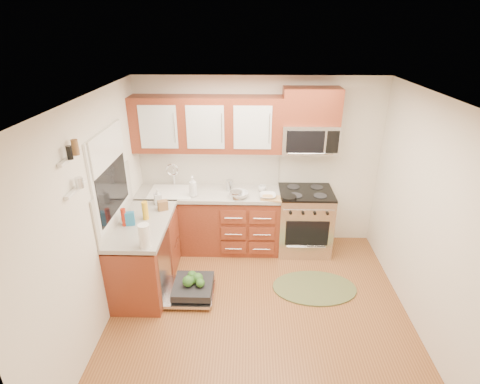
{
  "coord_description": "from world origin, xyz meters",
  "views": [
    {
      "loc": [
        -0.14,
        -3.43,
        3.15
      ],
      "look_at": [
        -0.25,
        0.85,
        1.19
      ],
      "focal_mm": 28.0,
      "sensor_mm": 36.0,
      "label": 1
    }
  ],
  "objects_px": {
    "cutting_board": "(272,198)",
    "bowl_a": "(268,196)",
    "microwave": "(309,138)",
    "paper_towel_roll": "(145,236)",
    "skillet": "(288,197)",
    "stock_pot": "(236,195)",
    "cup": "(262,189)",
    "sink": "(172,200)",
    "bowl_b": "(239,195)",
    "range": "(304,221)",
    "upper_cabinets": "(207,124)",
    "rug": "(314,288)",
    "dishwasher": "(190,289)"
  },
  "relations": [
    {
      "from": "paper_towel_roll",
      "to": "skillet",
      "type": "bearing_deg",
      "value": 36.03
    },
    {
      "from": "microwave",
      "to": "rug",
      "type": "height_order",
      "value": "microwave"
    },
    {
      "from": "upper_cabinets",
      "to": "bowl_a",
      "type": "bearing_deg",
      "value": -20.99
    },
    {
      "from": "cup",
      "to": "rug",
      "type": "bearing_deg",
      "value": -55.7
    },
    {
      "from": "microwave",
      "to": "cup",
      "type": "bearing_deg",
      "value": -172.05
    },
    {
      "from": "bowl_b",
      "to": "stock_pot",
      "type": "bearing_deg",
      "value": -138.32
    },
    {
      "from": "upper_cabinets",
      "to": "bowl_a",
      "type": "height_order",
      "value": "upper_cabinets"
    },
    {
      "from": "cutting_board",
      "to": "bowl_a",
      "type": "bearing_deg",
      "value": 152.44
    },
    {
      "from": "cutting_board",
      "to": "cup",
      "type": "xyz_separation_m",
      "value": [
        -0.13,
        0.24,
        0.03
      ]
    },
    {
      "from": "range",
      "to": "bowl_b",
      "type": "distance_m",
      "value": 1.09
    },
    {
      "from": "microwave",
      "to": "dishwasher",
      "type": "relative_size",
      "value": 1.09
    },
    {
      "from": "rug",
      "to": "paper_towel_roll",
      "type": "bearing_deg",
      "value": -165.78
    },
    {
      "from": "microwave",
      "to": "paper_towel_roll",
      "type": "relative_size",
      "value": 2.79
    },
    {
      "from": "microwave",
      "to": "cup",
      "type": "height_order",
      "value": "microwave"
    },
    {
      "from": "microwave",
      "to": "paper_towel_roll",
      "type": "height_order",
      "value": "microwave"
    },
    {
      "from": "bowl_a",
      "to": "dishwasher",
      "type": "bearing_deg",
      "value": -135.95
    },
    {
      "from": "stock_pot",
      "to": "bowl_a",
      "type": "relative_size",
      "value": 0.77
    },
    {
      "from": "range",
      "to": "sink",
      "type": "height_order",
      "value": "range"
    },
    {
      "from": "upper_cabinets",
      "to": "range",
      "type": "distance_m",
      "value": 1.99
    },
    {
      "from": "paper_towel_roll",
      "to": "microwave",
      "type": "bearing_deg",
      "value": 39.13
    },
    {
      "from": "sink",
      "to": "paper_towel_roll",
      "type": "bearing_deg",
      "value": -90.0
    },
    {
      "from": "sink",
      "to": "cup",
      "type": "relative_size",
      "value": 5.38
    },
    {
      "from": "range",
      "to": "cutting_board",
      "type": "distance_m",
      "value": 0.71
    },
    {
      "from": "stock_pot",
      "to": "range",
      "type": "bearing_deg",
      "value": 11.93
    },
    {
      "from": "rug",
      "to": "stock_pot",
      "type": "height_order",
      "value": "stock_pot"
    },
    {
      "from": "sink",
      "to": "bowl_b",
      "type": "bearing_deg",
      "value": -9.94
    },
    {
      "from": "sink",
      "to": "paper_towel_roll",
      "type": "xyz_separation_m",
      "value": [
        0.0,
        -1.44,
        0.26
      ]
    },
    {
      "from": "upper_cabinets",
      "to": "stock_pot",
      "type": "xyz_separation_m",
      "value": [
        0.41,
        -0.35,
        -0.9
      ]
    },
    {
      "from": "upper_cabinets",
      "to": "range",
      "type": "relative_size",
      "value": 2.16
    },
    {
      "from": "range",
      "to": "skillet",
      "type": "bearing_deg",
      "value": -138.24
    },
    {
      "from": "upper_cabinets",
      "to": "stock_pot",
      "type": "distance_m",
      "value": 1.05
    },
    {
      "from": "rug",
      "to": "cutting_board",
      "type": "xyz_separation_m",
      "value": [
        -0.54,
        0.74,
        0.93
      ]
    },
    {
      "from": "range",
      "to": "cup",
      "type": "height_order",
      "value": "cup"
    },
    {
      "from": "cutting_board",
      "to": "range",
      "type": "bearing_deg",
      "value": 22.76
    },
    {
      "from": "upper_cabinets",
      "to": "microwave",
      "type": "xyz_separation_m",
      "value": [
        1.41,
        -0.02,
        -0.18
      ]
    },
    {
      "from": "cutting_board",
      "to": "upper_cabinets",
      "type": "bearing_deg",
      "value": 158.57
    },
    {
      "from": "microwave",
      "to": "paper_towel_roll",
      "type": "bearing_deg",
      "value": -140.87
    },
    {
      "from": "sink",
      "to": "cutting_board",
      "type": "xyz_separation_m",
      "value": [
        1.43,
        -0.2,
        0.14
      ]
    },
    {
      "from": "sink",
      "to": "range",
      "type": "bearing_deg",
      "value": 0.3
    },
    {
      "from": "skillet",
      "to": "cup",
      "type": "distance_m",
      "value": 0.45
    },
    {
      "from": "paper_towel_roll",
      "to": "cup",
      "type": "relative_size",
      "value": 2.36
    },
    {
      "from": "upper_cabinets",
      "to": "microwave",
      "type": "distance_m",
      "value": 1.42
    },
    {
      "from": "sink",
      "to": "paper_towel_roll",
      "type": "height_order",
      "value": "paper_towel_roll"
    },
    {
      "from": "cutting_board",
      "to": "bowl_b",
      "type": "relative_size",
      "value": 1.11
    },
    {
      "from": "paper_towel_roll",
      "to": "upper_cabinets",
      "type": "bearing_deg",
      "value": 71.78
    },
    {
      "from": "sink",
      "to": "bowl_a",
      "type": "distance_m",
      "value": 1.39
    },
    {
      "from": "skillet",
      "to": "stock_pot",
      "type": "xyz_separation_m",
      "value": [
        -0.71,
        0.04,
        0.01
      ]
    },
    {
      "from": "microwave",
      "to": "paper_towel_roll",
      "type": "xyz_separation_m",
      "value": [
        -1.93,
        -1.57,
        -0.64
      ]
    },
    {
      "from": "upper_cabinets",
      "to": "sink",
      "type": "bearing_deg",
      "value": -163.55
    },
    {
      "from": "bowl_b",
      "to": "range",
      "type": "bearing_deg",
      "value": 10.62
    }
  ]
}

